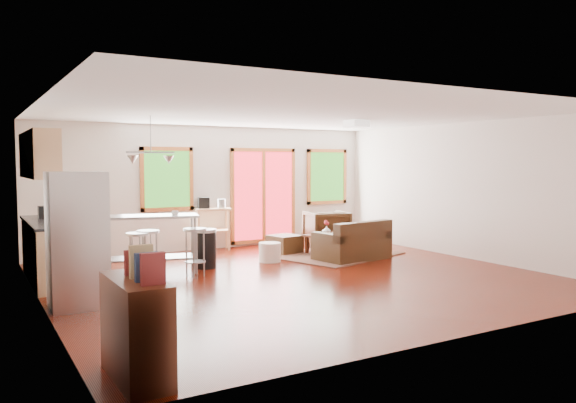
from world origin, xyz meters
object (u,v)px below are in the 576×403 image
ottoman (285,244)px  kitchen_cart (212,214)px  coffee_table (329,236)px  rug (336,255)px  armchair (326,227)px  refrigerator (78,240)px  loveseat (353,244)px  island (151,233)px

ottoman → kitchen_cart: size_ratio=0.50×
coffee_table → ottoman: size_ratio=1.98×
coffee_table → rug: bearing=-97.7°
armchair → refrigerator: refrigerator is taller
coffee_table → armchair: size_ratio=1.26×
loveseat → refrigerator: 5.25m
coffee_table → ottoman: 0.91m
coffee_table → ottoman: bearing=153.3°
armchair → ottoman: armchair is taller
rug → coffee_table: bearing=82.3°
rug → coffee_table: (0.04, 0.32, 0.33)m
coffee_table → loveseat: bearing=-92.4°
loveseat → island: island is taller
coffee_table → refrigerator: size_ratio=0.64×
loveseat → island: bearing=161.2°
loveseat → refrigerator: bearing=-177.3°
coffee_table → armchair: armchair is taller
rug → island: bearing=178.8°
rug → refrigerator: refrigerator is taller
rug → armchair: armchair is taller
coffee_table → island: bearing=-176.3°
armchair → loveseat: bearing=86.6°
loveseat → armchair: (0.46, 1.60, 0.14)m
coffee_table → ottoman: coffee_table is taller
island → refrigerator: bearing=-130.3°
coffee_table → kitchen_cart: size_ratio=0.99×
coffee_table → refrigerator: refrigerator is taller
loveseat → coffee_table: size_ratio=1.36×
kitchen_cart → loveseat: bearing=-52.2°
refrigerator → kitchen_cart: bearing=48.0°
rug → armchair: size_ratio=2.65×
loveseat → armchair: bearing=65.0°
armchair → kitchen_cart: kitchen_cart is taller
rug → armchair: bearing=65.8°
rug → armchair: 1.22m
island → kitchen_cart: 2.53m
kitchen_cart → armchair: bearing=-19.2°
kitchen_cart → ottoman: bearing=-45.5°
armchair → refrigerator: 6.19m
loveseat → armchair: 1.67m
armchair → refrigerator: size_ratio=0.50×
ottoman → kitchen_cart: 1.69m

